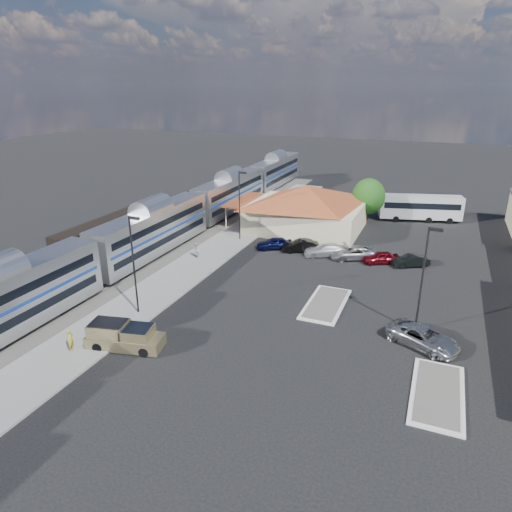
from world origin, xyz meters
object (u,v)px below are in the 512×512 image
at_px(suv, 423,337).
at_px(coach_bus, 420,206).
at_px(station_depot, 306,207).
at_px(pickup_truck, 125,337).

relative_size(suv, coach_bus, 0.47).
xyz_separation_m(suv, coach_bus, (-2.68, 36.69, 1.39)).
distance_m(station_depot, coach_bus, 18.01).
height_order(station_depot, pickup_truck, station_depot).
bearing_deg(coach_bus, pickup_truck, 143.29).
bearing_deg(pickup_truck, suv, -79.37).
relative_size(pickup_truck, coach_bus, 0.51).
bearing_deg(suv, coach_bus, 30.74).
xyz_separation_m(pickup_truck, coach_bus, (18.50, 45.57, 1.21)).
bearing_deg(suv, pickup_truck, 139.31).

